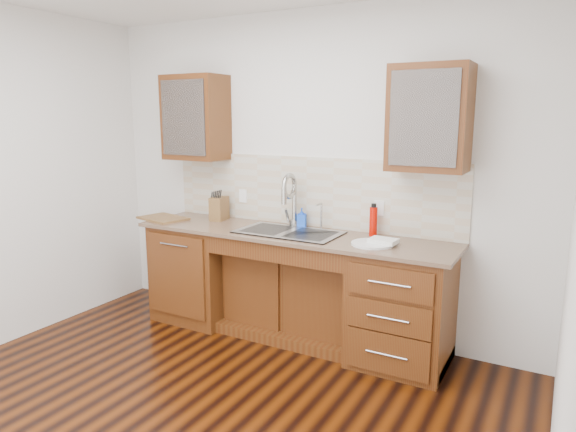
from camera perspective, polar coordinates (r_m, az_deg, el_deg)
The scene contains 24 objects.
ground at distance 3.47m, azimuth -12.15°, elevation -22.30°, with size 4.00×3.50×0.10m, color #411904.
wall_back at distance 4.43m, azimuth 2.50°, elevation 4.68°, with size 4.00×0.10×2.70m, color silver.
base_cabinet_left at distance 4.82m, azimuth -9.75°, elevation -5.99°, with size 0.70×0.62×0.88m, color #593014.
base_cabinet_center at distance 4.43m, azimuth 0.82°, elevation -8.64°, with size 1.20×0.44×0.70m, color #593014.
base_cabinet_right at distance 3.98m, azimuth 12.53°, elevation -9.83°, with size 0.70×0.62×0.88m, color #593014.
countertop at distance 4.18m, azimuth 0.17°, elevation -2.03°, with size 2.70×0.65×0.03m, color #84705B.
backsplash at distance 4.40m, azimuth 2.13°, elevation 2.73°, with size 2.70×0.02×0.59m, color beige.
sink at distance 4.19m, azimuth 0.07°, elevation -3.00°, with size 0.84×0.46×0.19m, color #9E9EA5.
faucet at distance 4.36m, azimuth 0.72°, elevation 1.39°, with size 0.04×0.04×0.40m, color #999993.
filter_tap at distance 4.27m, azimuth 3.74°, elevation 0.08°, with size 0.02×0.02×0.24m, color #999993.
upper_cabinet_left at distance 4.79m, azimuth -10.20°, elevation 10.69°, with size 0.55×0.34×0.75m, color #593014.
upper_cabinet_right at distance 3.84m, azimuth 15.47°, elevation 10.41°, with size 0.55×0.34×0.75m, color #593014.
outlet_left at distance 4.72m, azimuth -5.01°, elevation 2.23°, with size 0.08×0.01×0.12m, color white.
outlet_right at distance 4.15m, azimuth 10.08°, elevation 0.87°, with size 0.08×0.01×0.12m, color white.
soap_bottle at distance 4.37m, azimuth 1.53°, elevation -0.16°, with size 0.07×0.08×0.16m, color blue.
water_bottle at distance 4.09m, azimuth 9.46°, elevation -0.62°, with size 0.06×0.06×0.23m, color #B40B00.
plate at distance 3.82m, azimuth 9.34°, elevation -3.06°, with size 0.31×0.31×0.02m, color silver.
dish_towel at distance 3.83m, azimuth 10.54°, elevation -2.73°, with size 0.20×0.15×0.03m, color white.
knife_block at distance 4.70m, azimuth -7.66°, elevation 0.83°, with size 0.12×0.19×0.21m, color brown.
cutting_board at distance 4.84m, azimuth -13.72°, elevation -0.24°, with size 0.43×0.30×0.02m, color #926648.
cup_left_a at distance 4.87m, azimuth -11.40°, elevation 10.01°, with size 0.11×0.11×0.09m, color white.
cup_left_b at distance 4.74m, azimuth -9.45°, elevation 10.06°, with size 0.10×0.10×0.09m, color silver.
cup_right_a at distance 3.87m, azimuth 13.64°, elevation 9.78°, with size 0.13×0.13×0.10m, color white.
cup_right_b at distance 3.81m, azimuth 16.91°, elevation 9.61°, with size 0.11×0.11×0.10m, color white.
Camera 1 is at (1.95, -2.15, 1.84)m, focal length 32.00 mm.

